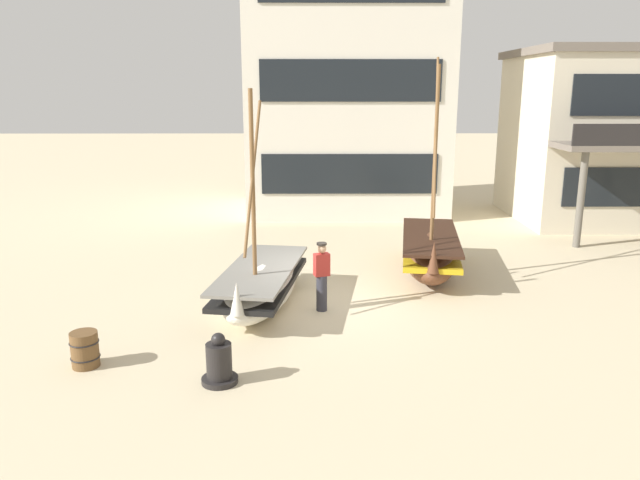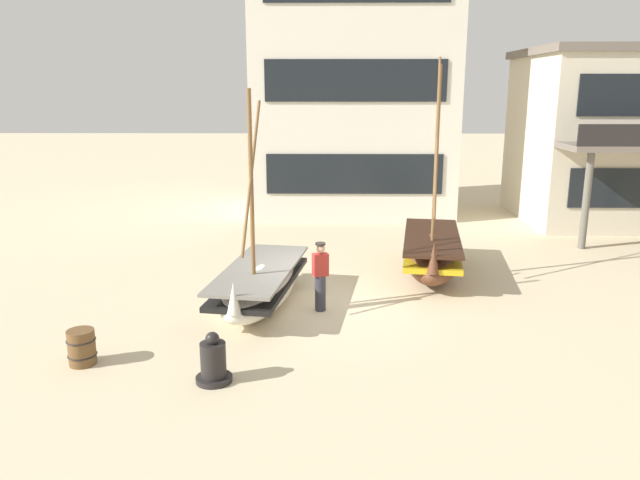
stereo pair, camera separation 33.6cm
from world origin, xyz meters
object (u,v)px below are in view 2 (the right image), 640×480
Objects in this scene: fisherman_by_hull at (320,277)px; harbor_building_annex at (633,136)px; harbor_building_main at (353,82)px; capstan_winch at (213,362)px; fishing_boat_near_left at (260,285)px; fishing_boat_centre_large at (431,253)px; wooden_barrel at (82,347)px.

fisherman_by_hull is 16.52m from harbor_building_annex.
harbor_building_main reaches higher than harbor_building_annex.
fisherman_by_hull is at bearing -95.39° from harbor_building_main.
fisherman_by_hull is 4.20m from capstan_winch.
harbor_building_main is at bearing 77.90° from fishing_boat_near_left.
fishing_boat_near_left is 3.99m from capstan_winch.
fishing_boat_centre_large is at bearing -139.71° from harbor_building_annex.
harbor_building_main is 11.46m from harbor_building_annex.
harbor_building_annex is (12.29, 10.75, 2.55)m from fisherman_by_hull.
harbor_building_main is (3.10, 16.47, 5.12)m from capstan_winch.
wooden_barrel is 0.06× the size of harbor_building_main.
wooden_barrel is at bearing -110.12° from harbor_building_main.
wooden_barrel is at bearing -133.47° from fishing_boat_near_left.
wooden_barrel is (-7.72, -6.02, -0.30)m from fishing_boat_centre_large.
fisherman_by_hull is (1.48, -0.24, 0.27)m from fishing_boat_near_left.
fishing_boat_centre_large is 0.69× the size of harbor_building_annex.
fishing_boat_near_left is at bearing 83.96° from capstan_winch.
fishing_boat_centre_large is at bearing 37.96° from wooden_barrel.
fishing_boat_centre_large is (4.62, 2.75, 0.08)m from fishing_boat_near_left.
fishing_boat_centre_large is 6.27× the size of capstan_winch.
capstan_winch is at bearing -100.66° from harbor_building_main.
capstan_winch is 0.11× the size of harbor_building_annex.
fisherman_by_hull is (-3.14, -2.99, 0.19)m from fishing_boat_centre_large.
harbor_building_annex is (9.14, 7.75, 2.73)m from fishing_boat_centre_large.
harbor_building_main is at bearing 169.73° from harbor_building_annex.
harbor_building_annex reaches higher than wooden_barrel.
harbor_building_main is at bearing 79.34° from capstan_winch.
harbor_building_main is at bearing 84.61° from fisherman_by_hull.
harbor_building_main is (-1.94, 9.76, 4.85)m from fishing_boat_centre_large.
fishing_boat_centre_large is 11.07m from harbor_building_main.
capstan_winch is at bearing -117.04° from fisherman_by_hull.
fishing_boat_near_left is at bearing 170.70° from fisherman_by_hull.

